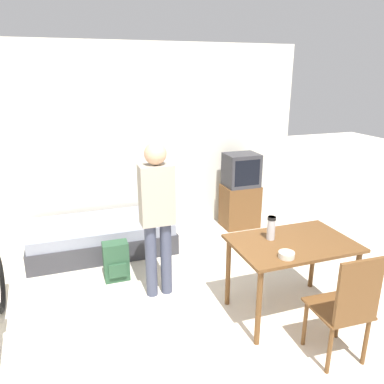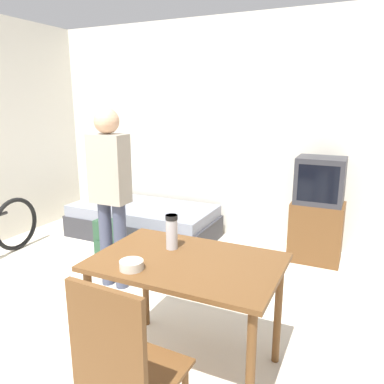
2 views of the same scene
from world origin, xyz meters
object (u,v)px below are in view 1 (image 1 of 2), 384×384
(daybed, at_px, (102,236))
(tv, at_px, (240,191))
(person_standing, at_px, (157,210))
(backpack, at_px, (116,261))
(wooden_chair, at_px, (347,305))
(mate_bowl, at_px, (286,255))
(dining_table, at_px, (292,251))
(thermos_flask, at_px, (271,227))

(daybed, relative_size, tv, 1.63)
(person_standing, relative_size, backpack, 3.58)
(wooden_chair, xyz_separation_m, mate_bowl, (-0.27, 0.48, 0.25))
(dining_table, bearing_deg, backpack, 142.23)
(wooden_chair, distance_m, mate_bowl, 0.61)
(tv, height_order, mate_bowl, tv)
(dining_table, xyz_separation_m, person_standing, (-1.13, 0.74, 0.30))
(backpack, bearing_deg, person_standing, -47.91)
(person_standing, xyz_separation_m, mate_bowl, (0.89, -1.00, -0.17))
(dining_table, bearing_deg, person_standing, 146.64)
(thermos_flask, bearing_deg, wooden_chair, -76.64)
(mate_bowl, bearing_deg, person_standing, 131.92)
(mate_bowl, distance_m, backpack, 2.01)
(person_standing, bearing_deg, dining_table, -33.36)
(tv, bearing_deg, thermos_flask, -108.69)
(backpack, bearing_deg, thermos_flask, -38.02)
(dining_table, xyz_separation_m, thermos_flask, (-0.17, 0.12, 0.23))
(daybed, distance_m, person_standing, 1.53)
(backpack, bearing_deg, tv, 25.61)
(person_standing, bearing_deg, mate_bowl, -48.08)
(dining_table, bearing_deg, wooden_chair, -87.24)
(tv, height_order, dining_table, tv)
(person_standing, bearing_deg, thermos_flask, -32.93)
(thermos_flask, bearing_deg, backpack, 141.98)
(daybed, height_order, wooden_chair, wooden_chair)
(mate_bowl, bearing_deg, tv, 72.68)
(mate_bowl, bearing_deg, daybed, 121.23)
(tv, xyz_separation_m, wooden_chair, (-0.48, -2.90, -0.01))
(thermos_flask, bearing_deg, daybed, 127.32)
(daybed, relative_size, mate_bowl, 13.46)
(tv, distance_m, wooden_chair, 2.94)
(wooden_chair, relative_size, mate_bowl, 7.17)
(dining_table, xyz_separation_m, backpack, (-1.52, 1.18, -0.44))
(person_standing, height_order, mate_bowl, person_standing)
(daybed, distance_m, thermos_flask, 2.45)
(thermos_flask, xyz_separation_m, mate_bowl, (-0.06, -0.38, -0.10))
(tv, relative_size, mate_bowl, 8.26)
(tv, xyz_separation_m, dining_table, (-0.52, -2.16, 0.11))
(tv, height_order, person_standing, person_standing)
(person_standing, bearing_deg, wooden_chair, -51.86)
(thermos_flask, relative_size, mate_bowl, 1.65)
(tv, height_order, wooden_chair, tv)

